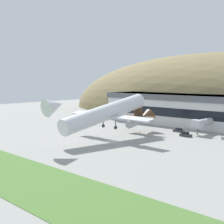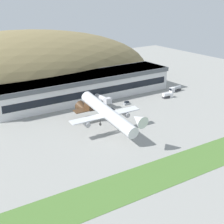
% 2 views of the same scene
% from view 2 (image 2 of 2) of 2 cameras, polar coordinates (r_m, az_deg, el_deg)
% --- Properties ---
extents(ground_plane, '(327.75, 327.75, 0.00)m').
position_cam_2_polar(ground_plane, '(161.80, 0.90, -2.97)').
color(ground_plane, gray).
extents(grass_strip_foreground, '(294.98, 16.80, 0.08)m').
position_cam_2_polar(grass_strip_foreground, '(135.14, 10.60, -8.06)').
color(grass_strip_foreground, '#4C7533').
rests_on(grass_strip_foreground, ground_plane).
extents(hill_backdrop, '(202.16, 81.41, 68.26)m').
position_cam_2_polar(hill_backdrop, '(235.44, -15.06, 3.57)').
color(hill_backdrop, olive).
rests_on(hill_backdrop, ground_plane).
extents(terminal_building, '(104.08, 21.67, 13.15)m').
position_cam_2_polar(terminal_building, '(204.79, -4.31, 4.02)').
color(terminal_building, silver).
rests_on(terminal_building, ground_plane).
extents(jetway_0, '(3.38, 11.97, 5.43)m').
position_cam_2_polar(jetway_0, '(192.74, -1.29, 2.01)').
color(jetway_0, silver).
rests_on(jetway_0, ground_plane).
extents(cargo_airplane, '(33.78, 48.13, 13.14)m').
position_cam_2_polar(cargo_airplane, '(157.97, -0.79, -0.21)').
color(cargo_airplane, silver).
extents(service_car_0, '(3.98, 1.98, 1.46)m').
position_cam_2_polar(service_car_0, '(187.84, -3.03, 0.43)').
color(service_car_0, '#333338').
rests_on(service_car_0, ground_plane).
extents(service_car_1, '(4.11, 2.16, 1.69)m').
position_cam_2_polar(service_car_1, '(196.67, 2.23, 1.35)').
color(service_car_1, '#999EA3').
rests_on(service_car_1, ground_plane).
extents(service_car_3, '(4.13, 1.97, 1.66)m').
position_cam_2_polar(service_car_3, '(186.07, -0.18, 0.30)').
color(service_car_3, '#333338').
rests_on(service_car_3, ground_plane).
extents(fuel_truck, '(8.41, 2.82, 3.07)m').
position_cam_2_polar(fuel_truck, '(222.89, 9.63, 3.49)').
color(fuel_truck, silver).
rests_on(fuel_truck, ground_plane).
extents(box_truck, '(6.30, 2.79, 3.17)m').
position_cam_2_polar(box_truck, '(209.69, 8.44, 2.54)').
color(box_truck, silver).
rests_on(box_truck, ground_plane).
extents(traffic_cone_0, '(0.52, 0.52, 0.58)m').
position_cam_2_polar(traffic_cone_0, '(174.27, -3.72, -1.24)').
color(traffic_cone_0, orange).
rests_on(traffic_cone_0, ground_plane).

